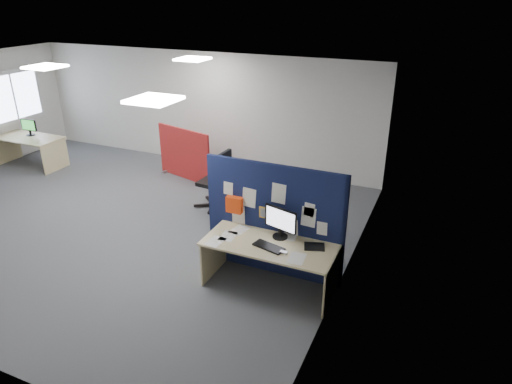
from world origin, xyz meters
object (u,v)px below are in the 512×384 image
(navy_divider, at_px, (273,220))
(monitor_second, at_px, (29,127))
(second_desk, at_px, (30,143))
(office_chair, at_px, (218,176))
(red_divider, at_px, (184,154))
(main_desk, at_px, (271,252))
(monitor_main, at_px, (280,221))

(navy_divider, relative_size, monitor_second, 4.86)
(navy_divider, relative_size, second_desk, 1.29)
(second_desk, bearing_deg, office_chair, -3.38)
(red_divider, bearing_deg, navy_divider, -24.90)
(second_desk, bearing_deg, main_desk, -17.73)
(monitor_main, relative_size, monitor_second, 1.18)
(main_desk, bearing_deg, monitor_second, 161.70)
(main_desk, xyz_separation_m, monitor_second, (-7.30, 2.42, 0.39))
(monitor_second, bearing_deg, red_divider, 7.94)
(navy_divider, bearing_deg, second_desk, 164.60)
(navy_divider, height_order, second_desk, navy_divider)
(monitor_main, height_order, office_chair, office_chair)
(navy_divider, distance_m, monitor_main, 0.27)
(navy_divider, relative_size, main_desk, 1.14)
(main_desk, height_order, office_chair, office_chair)
(monitor_main, distance_m, red_divider, 4.51)
(monitor_main, distance_m, second_desk, 7.65)
(red_divider, height_order, second_desk, red_divider)
(second_desk, xyz_separation_m, office_chair, (5.35, -0.32, 0.12))
(monitor_main, relative_size, second_desk, 0.31)
(monitor_main, height_order, second_desk, monitor_main)
(navy_divider, distance_m, main_desk, 0.49)
(navy_divider, height_order, monitor_second, navy_divider)
(navy_divider, xyz_separation_m, second_desk, (-7.14, 1.97, -0.33))
(navy_divider, height_order, main_desk, navy_divider)
(main_desk, distance_m, monitor_second, 7.70)
(red_divider, bearing_deg, office_chair, -21.51)
(monitor_second, bearing_deg, monitor_main, -18.52)
(red_divider, xyz_separation_m, office_chair, (1.44, -1.07, 0.09))
(navy_divider, relative_size, monitor_main, 4.11)
(main_desk, height_order, monitor_main, monitor_main)
(monitor_second, height_order, office_chair, office_chair)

